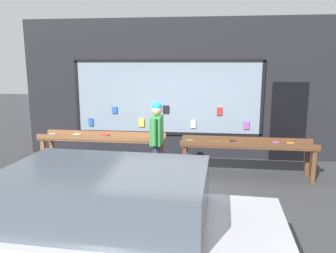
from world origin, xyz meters
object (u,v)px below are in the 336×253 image
display_table_right (247,147)px  parked_car (107,224)px  small_dog (131,172)px  display_table_left (102,141)px  person_browsing (157,135)px

display_table_right → parked_car: 4.47m
display_table_right → small_dog: display_table_right is taller
small_dog → parked_car: bearing=165.8°
display_table_right → small_dog: (-2.52, -0.77, -0.45)m
display_table_left → person_browsing: (1.39, -0.54, 0.30)m
person_browsing → parked_car: size_ratio=0.43×
display_table_left → small_dog: size_ratio=5.97×
small_dog → display_table_left: bearing=25.5°
person_browsing → parked_car: (-0.07, -3.42, -0.32)m
parked_car → display_table_right: bearing=65.6°
display_table_left → parked_car: 4.18m
display_table_right → parked_car: (-2.05, -3.97, 0.03)m
person_browsing → small_dog: bearing=114.7°
small_dog → parked_car: (0.47, -3.20, 0.48)m
parked_car → display_table_left: bearing=111.5°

